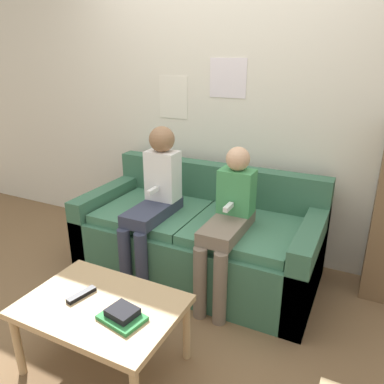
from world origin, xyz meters
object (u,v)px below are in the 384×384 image
(tv_remote, at_px, (81,295))
(person_right, at_px, (228,219))
(couch, at_px, (199,239))
(coffee_table, at_px, (102,311))
(person_left, at_px, (154,197))

(tv_remote, bearing_deg, person_right, 73.98)
(couch, relative_size, person_right, 1.68)
(couch, xyz_separation_m, coffee_table, (-0.05, -1.11, 0.08))
(person_left, distance_m, tv_remote, 0.95)
(coffee_table, xyz_separation_m, person_right, (0.36, 0.90, 0.24))
(person_left, relative_size, person_right, 1.08)
(couch, xyz_separation_m, person_right, (0.31, -0.21, 0.32))
(couch, bearing_deg, tv_remote, -99.46)
(couch, distance_m, tv_remote, 1.13)
(couch, height_order, tv_remote, couch)
(coffee_table, bearing_deg, tv_remote, 178.85)
(coffee_table, xyz_separation_m, tv_remote, (-0.13, 0.00, 0.06))
(coffee_table, height_order, person_left, person_left)
(coffee_table, distance_m, person_left, 0.99)
(couch, relative_size, coffee_table, 2.16)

